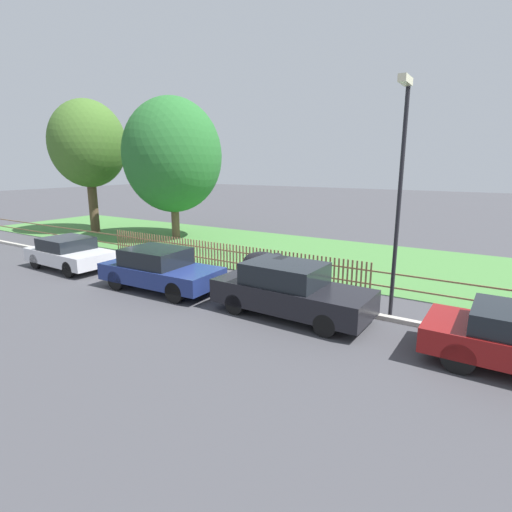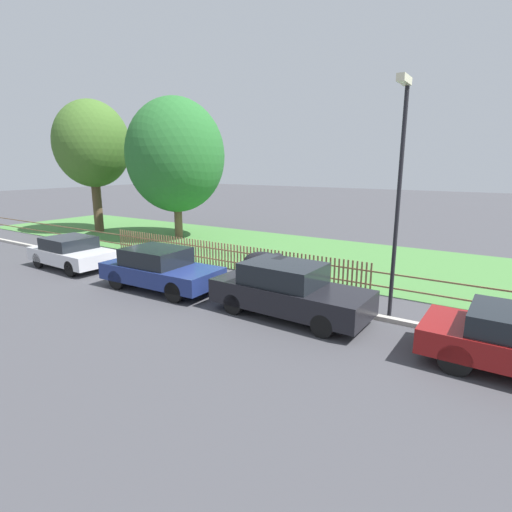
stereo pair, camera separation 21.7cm
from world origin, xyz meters
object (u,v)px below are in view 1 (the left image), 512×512
object	(u,v)px
covered_motorcycle	(266,264)
tree_behind_motorcycle	(173,156)
parked_car_black_saloon	(160,269)
parked_car_silver_hatchback	(69,253)
parked_car_navy_estate	(289,290)
street_lamp	(400,176)
tree_nearest_kerb	(88,144)

from	to	relation	value
covered_motorcycle	tree_behind_motorcycle	xyz separation A→B (m)	(-8.97, 4.76, 4.01)
tree_behind_motorcycle	covered_motorcycle	bearing A→B (deg)	-27.97
parked_car_black_saloon	parked_car_silver_hatchback	bearing A→B (deg)	177.40
parked_car_navy_estate	covered_motorcycle	bearing A→B (deg)	133.04
covered_motorcycle	parked_car_navy_estate	bearing A→B (deg)	-50.81
parked_car_silver_hatchback	covered_motorcycle	size ratio (longest dim) A/B	2.00
parked_car_silver_hatchback	street_lamp	size ratio (longest dim) A/B	0.61
parked_car_navy_estate	tree_behind_motorcycle	bearing A→B (deg)	148.27
parked_car_silver_hatchback	tree_behind_motorcycle	world-z (taller)	tree_behind_motorcycle
parked_car_navy_estate	street_lamp	bearing A→B (deg)	32.03
covered_motorcycle	tree_nearest_kerb	size ratio (longest dim) A/B	0.24
covered_motorcycle	street_lamp	size ratio (longest dim) A/B	0.31
parked_car_silver_hatchback	parked_car_black_saloon	bearing A→B (deg)	1.02
street_lamp	covered_motorcycle	bearing A→B (deg)	166.14
parked_car_black_saloon	street_lamp	xyz separation A→B (m)	(7.30, 1.64, 3.17)
street_lamp	parked_car_silver_hatchback	bearing A→B (deg)	-172.77
parked_car_black_saloon	street_lamp	bearing A→B (deg)	10.58
covered_motorcycle	street_lamp	distance (m)	5.87
parked_car_silver_hatchback	parked_car_black_saloon	world-z (taller)	parked_car_black_saloon
parked_car_navy_estate	tree_behind_motorcycle	distance (m)	14.04
parked_car_black_saloon	tree_behind_motorcycle	world-z (taller)	tree_behind_motorcycle
parked_car_navy_estate	parked_car_silver_hatchback	bearing A→B (deg)	-177.74
parked_car_black_saloon	tree_behind_motorcycle	bearing A→B (deg)	128.25
parked_car_navy_estate	tree_nearest_kerb	distance (m)	18.81
tree_nearest_kerb	parked_car_silver_hatchback	bearing A→B (deg)	-42.07
parked_car_navy_estate	tree_nearest_kerb	xyz separation A→B (m)	(-17.13, 6.23, 4.62)
parked_car_silver_hatchback	tree_nearest_kerb	distance (m)	10.63
parked_car_navy_estate	parked_car_black_saloon	bearing A→B (deg)	-176.26
covered_motorcycle	tree_nearest_kerb	world-z (taller)	tree_nearest_kerb
parked_car_black_saloon	tree_nearest_kerb	world-z (taller)	tree_nearest_kerb
parked_car_silver_hatchback	parked_car_navy_estate	size ratio (longest dim) A/B	0.85
parked_car_silver_hatchback	covered_motorcycle	distance (m)	8.22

